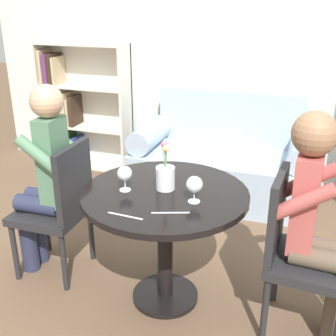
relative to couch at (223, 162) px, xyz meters
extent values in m
plane|color=brown|center=(0.00, -1.58, -0.31)|extent=(16.00, 16.00, 0.00)
cube|color=silver|center=(0.00, 0.43, 1.04)|extent=(5.20, 0.05, 2.70)
cylinder|color=black|center=(0.00, -1.58, 0.39)|extent=(0.93, 0.93, 0.03)
cylinder|color=black|center=(0.00, -1.58, 0.04)|extent=(0.09, 0.09, 0.65)
cylinder|color=black|center=(0.00, -1.58, -0.30)|extent=(0.40, 0.40, 0.03)
cube|color=#9EB2C6|center=(0.00, -0.05, -0.10)|extent=(1.58, 0.80, 0.42)
cube|color=#9EB2C6|center=(0.00, 0.27, 0.36)|extent=(1.36, 0.16, 0.50)
cylinder|color=#9EB2C6|center=(-0.68, -0.05, 0.22)|extent=(0.22, 0.72, 0.22)
cylinder|color=#9EB2C6|center=(0.68, -0.05, 0.22)|extent=(0.22, 0.72, 0.22)
cube|color=silver|center=(-1.54, 0.37, 0.34)|extent=(0.97, 0.02, 1.30)
cube|color=silver|center=(-2.01, 0.24, 0.34)|extent=(0.02, 0.28, 1.30)
cube|color=silver|center=(-1.07, 0.24, 0.34)|extent=(0.02, 0.28, 1.30)
cube|color=silver|center=(-1.54, 0.24, -0.30)|extent=(0.92, 0.28, 0.02)
cube|color=silver|center=(-1.54, 0.24, 0.12)|extent=(0.92, 0.28, 0.02)
cube|color=silver|center=(-1.54, 0.24, 0.55)|extent=(0.92, 0.28, 0.02)
cube|color=silver|center=(-1.54, 0.24, 0.98)|extent=(0.92, 0.28, 0.02)
cube|color=navy|center=(-1.96, 0.23, -0.13)|extent=(0.05, 0.23, 0.33)
cube|color=navy|center=(-1.91, 0.23, -0.15)|extent=(0.03, 0.23, 0.27)
cube|color=#602D5B|center=(-1.86, 0.23, -0.15)|extent=(0.05, 0.23, 0.27)
cube|color=olive|center=(-1.80, 0.23, -0.15)|extent=(0.05, 0.23, 0.28)
cube|color=#234723|center=(-1.75, 0.23, -0.12)|extent=(0.04, 0.23, 0.34)
cube|color=olive|center=(-1.71, 0.23, -0.16)|extent=(0.03, 0.23, 0.27)
cube|color=navy|center=(-1.66, 0.23, -0.15)|extent=(0.05, 0.23, 0.29)
cube|color=#602D5B|center=(-1.96, 0.23, 0.27)|extent=(0.04, 0.23, 0.28)
cube|color=maroon|center=(-1.92, 0.23, 0.30)|extent=(0.03, 0.23, 0.33)
cube|color=navy|center=(-1.87, 0.23, 0.27)|extent=(0.05, 0.23, 0.28)
cube|color=tan|center=(-1.81, 0.23, 0.29)|extent=(0.05, 0.23, 0.31)
cube|color=tan|center=(-1.74, 0.23, 0.31)|extent=(0.05, 0.23, 0.34)
cube|color=tan|center=(-1.69, 0.23, 0.28)|extent=(0.03, 0.23, 0.28)
cube|color=#332319|center=(-1.65, 0.23, 0.29)|extent=(0.04, 0.23, 0.31)
cube|color=tan|center=(-1.97, 0.23, 0.73)|extent=(0.03, 0.23, 0.35)
cube|color=#602D5B|center=(-1.91, 0.23, 0.71)|extent=(0.05, 0.23, 0.31)
cube|color=#332319|center=(-1.86, 0.23, 0.72)|extent=(0.05, 0.23, 0.31)
cube|color=tan|center=(-1.82, 0.23, 0.70)|extent=(0.03, 0.23, 0.28)
cylinder|color=#232326|center=(-0.98, -1.36, -0.11)|extent=(0.04, 0.04, 0.40)
cylinder|color=#232326|center=(-0.97, -1.72, -0.11)|extent=(0.04, 0.04, 0.40)
cylinder|color=#232326|center=(-0.62, -1.35, -0.11)|extent=(0.04, 0.04, 0.40)
cylinder|color=#232326|center=(-0.61, -1.71, -0.11)|extent=(0.04, 0.04, 0.40)
cube|color=#232326|center=(-0.80, -1.54, 0.11)|extent=(0.43, 0.43, 0.05)
cube|color=#232326|center=(-0.61, -1.53, 0.36)|extent=(0.05, 0.38, 0.45)
cylinder|color=#232326|center=(0.61, -1.74, -0.11)|extent=(0.04, 0.04, 0.40)
cylinder|color=#232326|center=(0.63, -1.38, -0.11)|extent=(0.04, 0.04, 0.40)
cube|color=#232326|center=(0.80, -1.57, 0.11)|extent=(0.44, 0.44, 0.05)
cube|color=#232326|center=(0.61, -1.56, 0.36)|extent=(0.06, 0.38, 0.45)
cylinder|color=#282D47|center=(-0.96, -1.49, -0.09)|extent=(0.11, 0.11, 0.45)
cylinder|color=#282D47|center=(-0.96, -1.60, -0.09)|extent=(0.11, 0.11, 0.45)
cylinder|color=#282D47|center=(-0.85, -1.48, 0.19)|extent=(0.30, 0.12, 0.11)
cylinder|color=#282D47|center=(-0.85, -1.59, 0.19)|extent=(0.30, 0.12, 0.11)
cube|color=#517A5B|center=(-0.74, -1.54, 0.47)|extent=(0.12, 0.20, 0.56)
cylinder|color=#517A5B|center=(-0.74, -1.40, 0.56)|extent=(0.29, 0.08, 0.23)
cylinder|color=#517A5B|center=(-0.73, -1.67, 0.56)|extent=(0.29, 0.08, 0.23)
sphere|color=tan|center=(-0.74, -1.54, 0.85)|extent=(0.20, 0.20, 0.20)
cylinder|color=brown|center=(0.95, -1.64, -0.09)|extent=(0.11, 0.11, 0.45)
cylinder|color=brown|center=(0.96, -1.53, -0.09)|extent=(0.11, 0.11, 0.45)
cylinder|color=brown|center=(0.84, -1.63, 0.19)|extent=(0.31, 0.13, 0.11)
cylinder|color=brown|center=(0.85, -1.52, 0.19)|extent=(0.31, 0.13, 0.11)
cube|color=#B2514C|center=(0.74, -1.57, 0.45)|extent=(0.13, 0.21, 0.51)
cylinder|color=#B2514C|center=(0.73, -1.70, 0.52)|extent=(0.29, 0.09, 0.23)
cylinder|color=#B2514C|center=(0.74, -1.43, 0.52)|extent=(0.29, 0.09, 0.23)
sphere|color=#936B4C|center=(0.74, -1.57, 0.81)|extent=(0.22, 0.22, 0.22)
cylinder|color=white|center=(-0.21, -1.63, 0.41)|extent=(0.06, 0.06, 0.00)
cylinder|color=white|center=(-0.21, -1.63, 0.44)|extent=(0.01, 0.01, 0.06)
sphere|color=white|center=(-0.21, -1.63, 0.51)|extent=(0.08, 0.08, 0.08)
sphere|color=maroon|center=(-0.21, -1.63, 0.50)|extent=(0.06, 0.06, 0.06)
cylinder|color=white|center=(0.19, -1.65, 0.41)|extent=(0.06, 0.06, 0.00)
cylinder|color=white|center=(0.19, -1.65, 0.44)|extent=(0.01, 0.01, 0.06)
sphere|color=white|center=(0.19, -1.65, 0.51)|extent=(0.09, 0.09, 0.09)
sphere|color=#E58E75|center=(0.19, -1.65, 0.50)|extent=(0.06, 0.06, 0.06)
cylinder|color=silver|center=(-0.01, -1.54, 0.47)|extent=(0.11, 0.11, 0.13)
cylinder|color=#4C7A42|center=(-0.01, -1.54, 0.59)|extent=(0.00, 0.01, 0.11)
sphere|color=silver|center=(-0.01, -1.54, 0.65)|extent=(0.04, 0.04, 0.04)
cylinder|color=#4C7A42|center=(-0.01, -1.54, 0.59)|extent=(0.01, 0.01, 0.11)
sphere|color=#EACC4C|center=(-0.01, -1.54, 0.65)|extent=(0.04, 0.04, 0.04)
cylinder|color=#4C7A42|center=(-0.02, -1.54, 0.60)|extent=(0.00, 0.01, 0.13)
sphere|color=#D16684|center=(-0.02, -1.54, 0.67)|extent=(0.04, 0.04, 0.04)
cylinder|color=#4C7A42|center=(-0.01, -1.51, 0.60)|extent=(0.00, 0.01, 0.14)
sphere|color=silver|center=(-0.01, -1.51, 0.67)|extent=(0.04, 0.04, 0.04)
cube|color=silver|center=(-0.09, -1.91, 0.41)|extent=(0.19, 0.02, 0.00)
cube|color=silver|center=(0.11, -1.80, 0.41)|extent=(0.18, 0.08, 0.00)
camera|label=1|loc=(0.71, -3.56, 1.40)|focal=45.00mm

